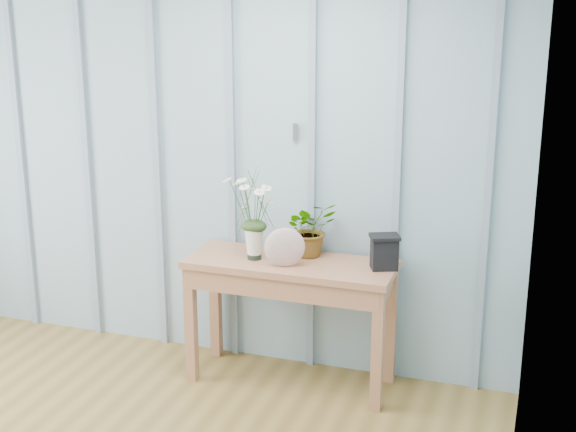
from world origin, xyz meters
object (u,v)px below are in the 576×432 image
(sideboard, at_px, (291,280))
(carved_box, at_px, (384,252))
(felt_disc_vessel, at_px, (285,247))
(daisy_vase, at_px, (254,205))

(sideboard, distance_m, carved_box, 0.57)
(sideboard, relative_size, felt_disc_vessel, 5.29)
(daisy_vase, distance_m, carved_box, 0.77)
(sideboard, relative_size, carved_box, 6.15)
(daisy_vase, relative_size, carved_box, 2.61)
(felt_disc_vessel, relative_size, carved_box, 1.16)
(carved_box, bearing_deg, felt_disc_vessel, -165.06)
(daisy_vase, distance_m, felt_disc_vessel, 0.30)
(daisy_vase, height_order, carved_box, daisy_vase)
(sideboard, bearing_deg, felt_disc_vessel, -90.75)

